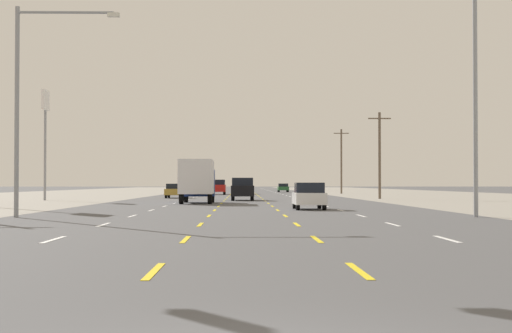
% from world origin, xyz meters
% --- Properties ---
extents(ground_plane, '(572.00, 572.00, 0.00)m').
position_xyz_m(ground_plane, '(0.00, 66.00, 0.00)').
color(ground_plane, '#4C4C4F').
extents(lot_apron_right, '(28.00, 440.00, 0.01)m').
position_xyz_m(lot_apron_right, '(24.75, 66.00, 0.00)').
color(lot_apron_right, gray).
rests_on(lot_apron_right, ground).
extents(lane_markings, '(10.64, 227.60, 0.01)m').
position_xyz_m(lane_markings, '(0.00, 104.50, 0.01)').
color(lane_markings, white).
rests_on(lane_markings, ground).
extents(signal_span_wire, '(26.33, 0.53, 8.54)m').
position_xyz_m(signal_span_wire, '(-0.29, 11.86, 5.21)').
color(signal_span_wire, brown).
rests_on(signal_span_wire, ground).
extents(hatchback_inner_right_nearest, '(1.72, 3.90, 1.54)m').
position_xyz_m(hatchback_inner_right_nearest, '(3.62, 38.44, 0.78)').
color(hatchback_inner_right_nearest, white).
rests_on(hatchback_inner_right_nearest, ground).
extents(box_truck_inner_left_near, '(2.40, 7.20, 3.23)m').
position_xyz_m(box_truck_inner_left_near, '(-3.57, 52.26, 1.84)').
color(box_truck_inner_left_near, navy).
rests_on(box_truck_inner_left_near, ground).
extents(suv_center_turn_mid, '(1.98, 4.90, 1.98)m').
position_xyz_m(suv_center_turn_mid, '(-0.17, 62.33, 1.03)').
color(suv_center_turn_mid, black).
rests_on(suv_center_turn_mid, ground).
extents(sedan_far_left_midfar, '(1.80, 4.50, 1.46)m').
position_xyz_m(sedan_far_left_midfar, '(-7.04, 73.50, 0.76)').
color(sedan_far_left_midfar, '#B28C33').
rests_on(sedan_far_left_midfar, ground).
extents(suv_inner_left_far, '(1.98, 4.90, 1.98)m').
position_xyz_m(suv_inner_left_far, '(-3.36, 97.50, 1.03)').
color(suv_inner_left_far, red).
rests_on(suv_inner_left_far, ground).
extents(sedan_center_turn_farther, '(1.80, 4.50, 1.46)m').
position_xyz_m(sedan_center_turn_farther, '(0.08, 101.02, 0.76)').
color(sedan_center_turn_farther, maroon).
rests_on(sedan_center_turn_farther, ground).
extents(suv_far_left_farthest, '(1.98, 4.90, 1.98)m').
position_xyz_m(suv_far_left_farthest, '(-6.89, 101.78, 1.03)').
color(suv_far_left_farthest, '#4C196B').
rests_on(suv_far_left_farthest, ground).
extents(sedan_far_right_distant_a, '(1.80, 4.50, 1.46)m').
position_xyz_m(sedan_far_right_distant_a, '(6.81, 126.36, 0.76)').
color(sedan_far_right_distant_a, '#235B2D').
rests_on(sedan_far_right_distant_a, ground).
extents(pole_sign_left_row_2, '(0.24, 2.02, 9.73)m').
position_xyz_m(pole_sign_left_row_2, '(-17.57, 62.75, 7.34)').
color(pole_sign_left_row_2, gray).
rests_on(pole_sign_left_row_2, ground).
extents(streetlight_left_row_0, '(4.59, 0.26, 9.30)m').
position_xyz_m(streetlight_left_row_0, '(-9.64, 28.13, 5.47)').
color(streetlight_left_row_0, gray).
rests_on(streetlight_left_row_0, ground).
extents(streetlight_right_row_0, '(3.58, 0.26, 10.28)m').
position_xyz_m(streetlight_right_row_0, '(9.83, 28.13, 5.85)').
color(streetlight_right_row_0, gray).
rests_on(streetlight_right_row_0, ground).
extents(utility_pole_right_row_1, '(2.20, 0.26, 8.39)m').
position_xyz_m(utility_pole_right_row_1, '(13.13, 69.07, 4.38)').
color(utility_pole_right_row_1, brown).
rests_on(utility_pole_right_row_1, ground).
extents(utility_pole_right_row_2, '(2.20, 0.26, 9.34)m').
position_xyz_m(utility_pole_right_row_2, '(14.19, 106.39, 4.86)').
color(utility_pole_right_row_2, brown).
rests_on(utility_pole_right_row_2, ground).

